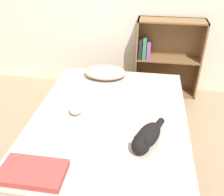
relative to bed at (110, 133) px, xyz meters
The scene contains 7 objects.
ground_plane 0.21m from the bed, ahead, with size 8.00×8.00×0.00m, color #997F60.
bed is the anchor object (origin of this frame).
pillow 0.83m from the bed, 103.25° to the left, with size 0.50×0.36×0.12m.
cat_light 0.45m from the bed, 164.27° to the left, with size 0.18×0.54×0.16m.
cat_dark 0.57m from the bed, 44.31° to the right, with size 0.28×0.48×0.16m.
bookshelf 1.40m from the bed, 66.87° to the left, with size 0.82×0.26×1.01m.
blanket_fold 0.91m from the bed, 118.56° to the right, with size 0.46×0.26×0.05m.
Camera 1 is at (0.31, -1.86, 1.81)m, focal length 40.00 mm.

